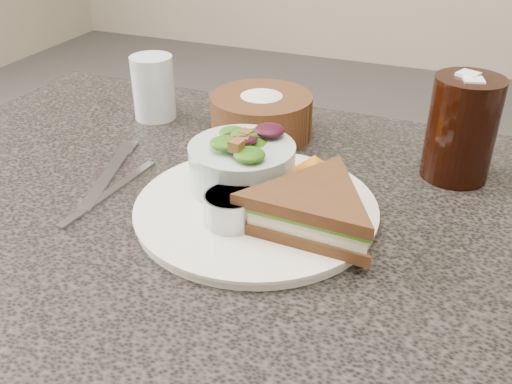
{
  "coord_description": "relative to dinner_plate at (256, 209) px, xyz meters",
  "views": [
    {
      "loc": [
        0.26,
        -0.54,
        1.12
      ],
      "look_at": [
        0.04,
        -0.0,
        0.78
      ],
      "focal_mm": 40.0,
      "sensor_mm": 36.0,
      "label": 1
    }
  ],
  "objects": [
    {
      "name": "dinner_plate",
      "position": [
        0.0,
        0.0,
        0.0
      ],
      "size": [
        0.29,
        0.29,
        0.01
      ],
      "primitive_type": "cylinder",
      "color": "silver",
      "rests_on": "dining_table"
    },
    {
      "name": "sandwich",
      "position": [
        0.08,
        -0.02,
        0.03
      ],
      "size": [
        0.19,
        0.19,
        0.05
      ],
      "primitive_type": null,
      "rotation": [
        0.0,
        0.0,
        -0.05
      ],
      "color": "#4A2C16",
      "rests_on": "dinner_plate"
    },
    {
      "name": "salad_bowl",
      "position": [
        -0.03,
        0.04,
        0.04
      ],
      "size": [
        0.17,
        0.17,
        0.08
      ],
      "primitive_type": null,
      "rotation": [
        0.0,
        0.0,
        -0.35
      ],
      "color": "#A7BBB3",
      "rests_on": "dinner_plate"
    },
    {
      "name": "dressing_ramekin",
      "position": [
        -0.01,
        -0.05,
        0.02
      ],
      "size": [
        0.06,
        0.06,
        0.04
      ],
      "primitive_type": "cylinder",
      "rotation": [
        0.0,
        0.0,
        -0.05
      ],
      "color": "#8F939B",
      "rests_on": "dinner_plate"
    },
    {
      "name": "orange_wedge",
      "position": [
        0.04,
        0.1,
        0.02
      ],
      "size": [
        0.08,
        0.08,
        0.03
      ],
      "primitive_type": "cone",
      "rotation": [
        0.0,
        0.0,
        0.29
      ],
      "color": "orange",
      "rests_on": "dinner_plate"
    },
    {
      "name": "fork",
      "position": [
        -0.22,
        0.01,
        -0.0
      ],
      "size": [
        0.06,
        0.17,
        0.0
      ],
      "primitive_type": "cube",
      "rotation": [
        0.0,
        0.0,
        0.28
      ],
      "color": "#A5ACB7",
      "rests_on": "dining_table"
    },
    {
      "name": "knife",
      "position": [
        -0.19,
        -0.03,
        -0.0
      ],
      "size": [
        0.03,
        0.18,
        0.0
      ],
      "primitive_type": "cube",
      "rotation": [
        0.0,
        0.0,
        -0.08
      ],
      "color": "#9D9E9E",
      "rests_on": "dining_table"
    },
    {
      "name": "bread_basket",
      "position": [
        -0.08,
        0.21,
        0.04
      ],
      "size": [
        0.17,
        0.17,
        0.09
      ],
      "primitive_type": null,
      "rotation": [
        0.0,
        0.0,
        -0.14
      ],
      "color": "#50341A",
      "rests_on": "dining_table"
    },
    {
      "name": "cola_glass",
      "position": [
        0.21,
        0.19,
        0.07
      ],
      "size": [
        0.11,
        0.11,
        0.15
      ],
      "primitive_type": null,
      "rotation": [
        0.0,
        0.0,
        0.4
      ],
      "color": "black",
      "rests_on": "dining_table"
    },
    {
      "name": "water_glass",
      "position": [
        -0.26,
        0.21,
        0.04
      ],
      "size": [
        0.08,
        0.08,
        0.1
      ],
      "primitive_type": "cylinder",
      "rotation": [
        0.0,
        0.0,
        0.18
      ],
      "color": "silver",
      "rests_on": "dining_table"
    }
  ]
}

